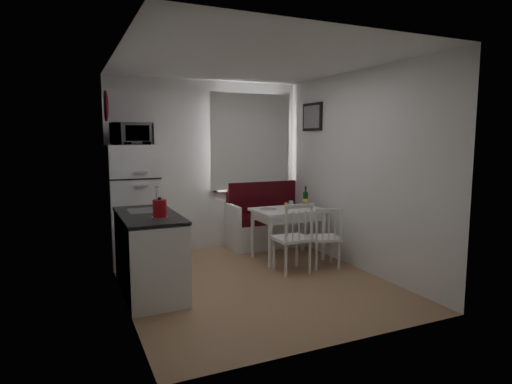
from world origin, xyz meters
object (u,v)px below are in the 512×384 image
chair_left (295,230)px  chair_right (328,231)px  kitchen_counter (149,253)px  bench (271,224)px  kettle (160,209)px  wine_bottle (306,196)px  microwave (131,134)px  dining_table (288,214)px  fridge (133,205)px

chair_left → chair_right: 0.50m
kitchen_counter → bench: kitchen_counter is taller
kettle → wine_bottle: bearing=24.2°
chair_right → microwave: (-2.30, 1.28, 1.28)m
kitchen_counter → bench: (2.19, 1.36, -0.11)m
dining_table → kettle: bearing=-155.2°
chair_right → chair_left: bearing=-165.0°
chair_right → kettle: 2.34m
dining_table → chair_right: (0.25, -0.66, -0.13)m
bench → fridge: (-2.17, -0.11, 0.48)m
microwave → fridge: bearing=90.0°
chair_left → kettle: size_ratio=2.19×
fridge → kettle: fridge is taller
fridge → microwave: size_ratio=3.10×
fridge → wine_bottle: size_ratio=5.46×
microwave → kettle: microwave is taller
kitchen_counter → kettle: bearing=-82.8°
kettle → fridge: bearing=91.0°
dining_table → microwave: (-2.05, 0.62, 1.14)m
kettle → dining_table: bearing=25.6°
microwave → bench: bearing=4.3°
dining_table → wine_bottle: bearing=15.1°
kettle → kitchen_counter: bearing=97.2°
chair_left → kitchen_counter: bearing=176.6°
fridge → microwave: (0.00, -0.05, 0.97)m
fridge → wine_bottle: fridge is taller
kitchen_counter → bench: bearing=31.8°
fridge → chair_right: bearing=-30.0°
kitchen_counter → bench: 2.58m
chair_right → wine_bottle: (0.10, 0.76, 0.36)m
bench → fridge: size_ratio=0.88×
chair_left → chair_right: (0.50, 0.01, -0.06)m
wine_bottle → chair_right: bearing=-97.5°
fridge → bench: bearing=3.0°
bench → kettle: (-2.14, -1.75, 0.67)m
kettle → chair_left: bearing=9.7°
kitchen_counter → wine_bottle: bearing=15.6°
dining_table → fridge: size_ratio=0.59×
dining_table → kettle: size_ratio=4.34×
chair_left → fridge: 2.25m
chair_left → kettle: (-1.77, -0.30, 0.45)m
fridge → wine_bottle: 2.47m
kettle → wine_bottle: size_ratio=0.75×
kitchen_counter → fridge: size_ratio=0.80×
kettle → wine_bottle: kettle is taller
dining_table → chair_left: bearing=-111.4°
bench → wine_bottle: (0.23, -0.68, 0.53)m
kitchen_counter → chair_left: 1.82m
chair_right → bench: bearing=109.0°
dining_table → chair_left: size_ratio=1.99×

